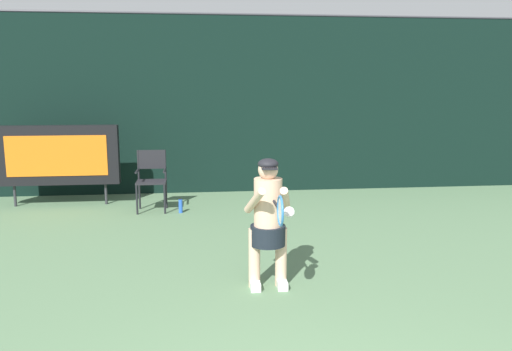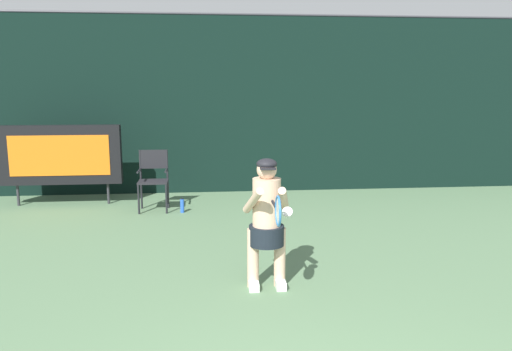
{
  "view_description": "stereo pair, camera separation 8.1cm",
  "coord_description": "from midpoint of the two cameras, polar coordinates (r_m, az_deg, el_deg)",
  "views": [
    {
      "loc": [
        -0.73,
        -2.05,
        2.23
      ],
      "look_at": [
        -0.0,
        4.48,
        1.05
      ],
      "focal_mm": 35.49,
      "sensor_mm": 36.0,
      "label": 1
    },
    {
      "loc": [
        -0.65,
        -2.06,
        2.23
      ],
      "look_at": [
        -0.0,
        4.48,
        1.05
      ],
      "focal_mm": 35.49,
      "sensor_mm": 36.0,
      "label": 2
    }
  ],
  "objects": [
    {
      "name": "backdrop_screen",
      "position": [
        10.58,
        -2.64,
        7.89
      ],
      "size": [
        18.0,
        0.12,
        3.66
      ],
      "color": "black",
      "rests_on": "ground"
    },
    {
      "name": "scoreboard",
      "position": [
        10.06,
        -21.63,
        2.12
      ],
      "size": [
        2.2,
        0.21,
        1.5
      ],
      "color": "black",
      "rests_on": "ground"
    },
    {
      "name": "umpire_chair",
      "position": [
        9.21,
        -11.94,
        -0.12
      ],
      "size": [
        0.52,
        0.44,
        1.08
      ],
      "color": "black",
      "rests_on": "ground"
    },
    {
      "name": "water_bottle",
      "position": [
        9.05,
        -8.75,
        -3.41
      ],
      "size": [
        0.07,
        0.07,
        0.27
      ],
      "color": "blue",
      "rests_on": "ground"
    },
    {
      "name": "tennis_player",
      "position": [
        5.56,
        0.95,
        -4.88
      ],
      "size": [
        0.53,
        0.6,
        1.45
      ],
      "color": "white",
      "rests_on": "ground"
    },
    {
      "name": "tennis_racket",
      "position": [
        4.99,
        2.25,
        -3.96
      ],
      "size": [
        0.03,
        0.6,
        0.31
      ],
      "rotation": [
        0.0,
        0.0,
        0.31
      ],
      "color": "black"
    }
  ]
}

